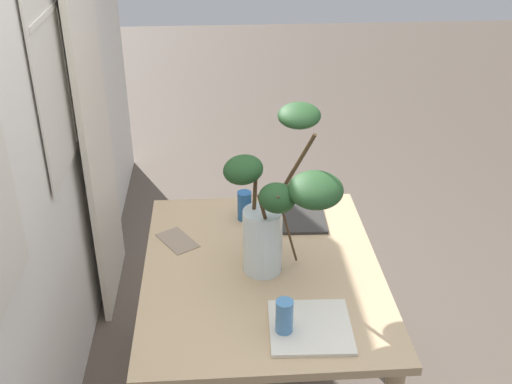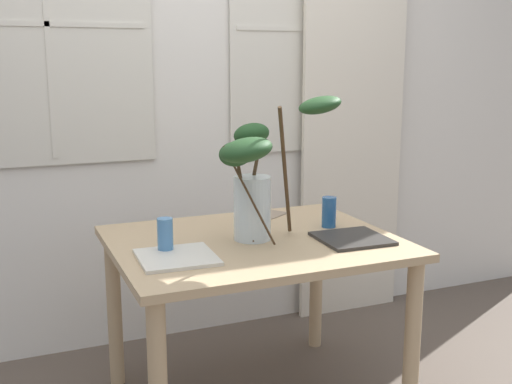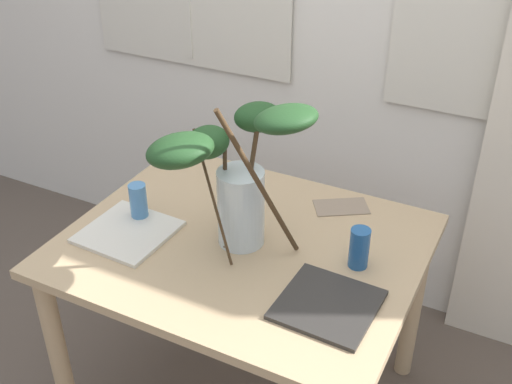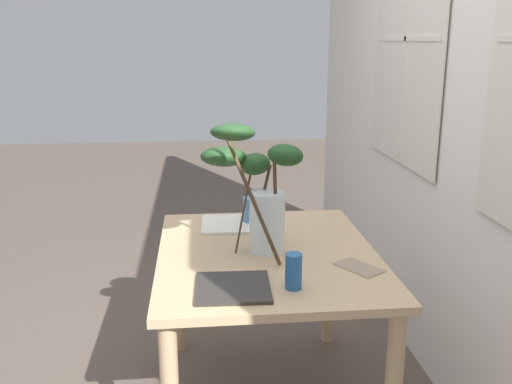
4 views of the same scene
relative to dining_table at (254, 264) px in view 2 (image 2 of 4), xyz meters
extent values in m
cube|color=silver|center=(0.00, 0.89, 0.78)|extent=(5.07, 0.12, 2.82)
cube|color=white|center=(-0.69, 0.82, 0.99)|extent=(0.90, 0.01, 1.24)
cube|color=silver|center=(-0.69, 0.81, 0.99)|extent=(0.97, 0.01, 1.31)
cube|color=silver|center=(-0.69, 0.81, 0.99)|extent=(0.02, 0.01, 1.24)
cube|color=silver|center=(-0.69, 0.81, 0.99)|extent=(0.90, 0.01, 0.02)
cube|color=white|center=(0.69, 0.82, 0.99)|extent=(0.90, 0.01, 1.24)
cube|color=silver|center=(0.69, 0.81, 0.99)|extent=(0.97, 0.01, 1.31)
cube|color=silver|center=(0.69, 0.81, 0.99)|extent=(0.02, 0.01, 1.24)
cube|color=silver|center=(0.69, 0.81, 0.99)|extent=(0.90, 0.01, 0.02)
cube|color=silver|center=(0.92, 0.76, 0.49)|extent=(0.63, 0.03, 2.23)
cube|color=tan|center=(0.00, 0.00, 0.09)|extent=(1.15, 0.93, 0.03)
cylinder|color=tan|center=(0.51, -0.40, -0.28)|extent=(0.06, 0.06, 0.71)
cylinder|color=tan|center=(-0.51, 0.40, -0.28)|extent=(0.06, 0.06, 0.71)
cylinder|color=tan|center=(0.51, 0.40, -0.28)|extent=(0.06, 0.06, 0.71)
cylinder|color=silver|center=(-0.01, 0.00, 0.24)|extent=(0.15, 0.15, 0.26)
cylinder|color=silver|center=(-0.01, 0.00, 0.16)|extent=(0.14, 0.14, 0.08)
cylinder|color=#47331E|center=(-0.05, -0.02, 0.30)|extent=(0.06, 0.10, 0.36)
ellipsoid|color=#1E421E|center=(-0.09, -0.04, 0.47)|extent=(0.19, 0.18, 0.12)
cylinder|color=#47331E|center=(0.10, -0.08, 0.39)|extent=(0.17, 0.24, 0.55)
ellipsoid|color=#1E421E|center=(0.21, -0.16, 0.66)|extent=(0.24, 0.23, 0.11)
cylinder|color=#47331E|center=(0.01, 0.03, 0.33)|extent=(0.09, 0.04, 0.42)
ellipsoid|color=#1E421E|center=(0.02, 0.07, 0.53)|extent=(0.20, 0.20, 0.13)
cylinder|color=#47331E|center=(-0.05, -0.09, 0.31)|extent=(0.19, 0.11, 0.39)
ellipsoid|color=#1E421E|center=(-0.10, -0.18, 0.51)|extent=(0.28, 0.27, 0.13)
cylinder|color=#4C84BC|center=(-0.38, -0.04, 0.18)|extent=(0.06, 0.06, 0.14)
cylinder|color=#235693|center=(0.38, 0.05, 0.18)|extent=(0.06, 0.06, 0.13)
cube|color=silver|center=(-0.36, -0.14, 0.12)|extent=(0.29, 0.29, 0.01)
cube|color=#2D2B28|center=(0.36, -0.17, 0.12)|extent=(0.28, 0.28, 0.01)
cube|color=gray|center=(0.22, 0.34, 0.11)|extent=(0.22, 0.19, 0.00)
camera|label=1|loc=(-2.00, 0.16, 1.54)|focal=43.74mm
camera|label=2|loc=(-0.95, -2.31, 0.83)|focal=44.33mm
camera|label=3|loc=(0.80, -1.48, 1.33)|focal=44.10mm
camera|label=4|loc=(2.26, -0.28, 0.99)|focal=39.75mm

